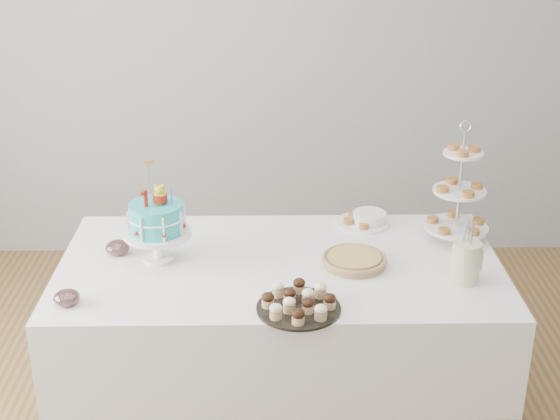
{
  "coord_description": "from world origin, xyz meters",
  "views": [
    {
      "loc": [
        -0.04,
        -2.72,
        2.32
      ],
      "look_at": [
        -0.0,
        0.3,
        1.02
      ],
      "focal_mm": 50.0,
      "sensor_mm": 36.0,
      "label": 1
    }
  ],
  "objects_px": {
    "table": "(280,308)",
    "birthday_cake": "(158,234)",
    "cupcake_tray": "(299,301)",
    "pastry_plate": "(363,221)",
    "plate_stack": "(369,218)",
    "utensil_pitcher": "(466,261)",
    "pie": "(354,260)",
    "tiered_stand": "(459,192)",
    "jam_bowl_b": "(117,248)",
    "jam_bowl_a": "(67,298)"
  },
  "relations": [
    {
      "from": "table",
      "to": "birthday_cake",
      "type": "bearing_deg",
      "value": 176.41
    },
    {
      "from": "birthday_cake",
      "to": "table",
      "type": "bearing_deg",
      "value": -24.78
    },
    {
      "from": "cupcake_tray",
      "to": "pastry_plate",
      "type": "height_order",
      "value": "cupcake_tray"
    },
    {
      "from": "cupcake_tray",
      "to": "plate_stack",
      "type": "height_order",
      "value": "cupcake_tray"
    },
    {
      "from": "plate_stack",
      "to": "utensil_pitcher",
      "type": "distance_m",
      "value": 0.67
    },
    {
      "from": "pie",
      "to": "tiered_stand",
      "type": "relative_size",
      "value": 0.49
    },
    {
      "from": "cupcake_tray",
      "to": "pie",
      "type": "distance_m",
      "value": 0.45
    },
    {
      "from": "birthday_cake",
      "to": "cupcake_tray",
      "type": "distance_m",
      "value": 0.74
    },
    {
      "from": "pie",
      "to": "utensil_pitcher",
      "type": "relative_size",
      "value": 1.06
    },
    {
      "from": "pie",
      "to": "jam_bowl_b",
      "type": "height_order",
      "value": "jam_bowl_b"
    },
    {
      "from": "cupcake_tray",
      "to": "utensil_pitcher",
      "type": "bearing_deg",
      "value": 17.69
    },
    {
      "from": "jam_bowl_b",
      "to": "tiered_stand",
      "type": "bearing_deg",
      "value": 4.79
    },
    {
      "from": "pastry_plate",
      "to": "utensil_pitcher",
      "type": "distance_m",
      "value": 0.68
    },
    {
      "from": "tiered_stand",
      "to": "utensil_pitcher",
      "type": "bearing_deg",
      "value": -97.27
    },
    {
      "from": "pastry_plate",
      "to": "jam_bowl_a",
      "type": "distance_m",
      "value": 1.45
    },
    {
      "from": "cupcake_tray",
      "to": "pastry_plate",
      "type": "bearing_deg",
      "value": 67.1
    },
    {
      "from": "pastry_plate",
      "to": "jam_bowl_b",
      "type": "xyz_separation_m",
      "value": [
        -1.13,
        -0.3,
        0.01
      ]
    },
    {
      "from": "pastry_plate",
      "to": "jam_bowl_a",
      "type": "bearing_deg",
      "value": -149.05
    },
    {
      "from": "pie",
      "to": "pastry_plate",
      "type": "relative_size",
      "value": 1.1
    },
    {
      "from": "birthday_cake",
      "to": "jam_bowl_b",
      "type": "xyz_separation_m",
      "value": [
        -0.19,
        0.06,
        -0.09
      ]
    },
    {
      "from": "plate_stack",
      "to": "pastry_plate",
      "type": "relative_size",
      "value": 0.62
    },
    {
      "from": "table",
      "to": "cupcake_tray",
      "type": "relative_size",
      "value": 5.81
    },
    {
      "from": "pie",
      "to": "plate_stack",
      "type": "relative_size",
      "value": 1.77
    },
    {
      "from": "plate_stack",
      "to": "pastry_plate",
      "type": "bearing_deg",
      "value": 176.48
    },
    {
      "from": "table",
      "to": "utensil_pitcher",
      "type": "distance_m",
      "value": 0.85
    },
    {
      "from": "table",
      "to": "pie",
      "type": "relative_size",
      "value": 6.81
    },
    {
      "from": "tiered_stand",
      "to": "pie",
      "type": "bearing_deg",
      "value": -152.75
    },
    {
      "from": "cupcake_tray",
      "to": "plate_stack",
      "type": "distance_m",
      "value": 0.88
    },
    {
      "from": "tiered_stand",
      "to": "jam_bowl_b",
      "type": "xyz_separation_m",
      "value": [
        -1.53,
        -0.13,
        -0.21
      ]
    },
    {
      "from": "jam_bowl_a",
      "to": "jam_bowl_b",
      "type": "bearing_deg",
      "value": 74.91
    },
    {
      "from": "cupcake_tray",
      "to": "table",
      "type": "bearing_deg",
      "value": 99.43
    },
    {
      "from": "table",
      "to": "cupcake_tray",
      "type": "bearing_deg",
      "value": -80.57
    },
    {
      "from": "cupcake_tray",
      "to": "pastry_plate",
      "type": "xyz_separation_m",
      "value": [
        0.34,
        0.8,
        -0.02
      ]
    },
    {
      "from": "plate_stack",
      "to": "jam_bowl_b",
      "type": "xyz_separation_m",
      "value": [
        -1.16,
        -0.3,
        -0.0
      ]
    },
    {
      "from": "jam_bowl_a",
      "to": "utensil_pitcher",
      "type": "distance_m",
      "value": 1.61
    },
    {
      "from": "plate_stack",
      "to": "utensil_pitcher",
      "type": "xyz_separation_m",
      "value": [
        0.33,
        -0.58,
        0.06
      ]
    },
    {
      "from": "cupcake_tray",
      "to": "plate_stack",
      "type": "bearing_deg",
      "value": 65.16
    },
    {
      "from": "birthday_cake",
      "to": "jam_bowl_a",
      "type": "relative_size",
      "value": 4.35
    },
    {
      "from": "table",
      "to": "birthday_cake",
      "type": "distance_m",
      "value": 0.63
    },
    {
      "from": "pie",
      "to": "tiered_stand",
      "type": "xyz_separation_m",
      "value": [
        0.49,
        0.25,
        0.21
      ]
    },
    {
      "from": "cupcake_tray",
      "to": "tiered_stand",
      "type": "distance_m",
      "value": 0.99
    },
    {
      "from": "pastry_plate",
      "to": "utensil_pitcher",
      "type": "height_order",
      "value": "utensil_pitcher"
    },
    {
      "from": "birthday_cake",
      "to": "plate_stack",
      "type": "bearing_deg",
      "value": -0.47
    },
    {
      "from": "birthday_cake",
      "to": "cupcake_tray",
      "type": "height_order",
      "value": "birthday_cake"
    },
    {
      "from": "tiered_stand",
      "to": "utensil_pitcher",
      "type": "distance_m",
      "value": 0.43
    },
    {
      "from": "tiered_stand",
      "to": "jam_bowl_a",
      "type": "bearing_deg",
      "value": -160.94
    },
    {
      "from": "jam_bowl_a",
      "to": "utensil_pitcher",
      "type": "xyz_separation_m",
      "value": [
        1.6,
        0.17,
        0.07
      ]
    },
    {
      "from": "pastry_plate",
      "to": "jam_bowl_a",
      "type": "relative_size",
      "value": 2.46
    },
    {
      "from": "birthday_cake",
      "to": "pie",
      "type": "bearing_deg",
      "value": -25.4
    },
    {
      "from": "birthday_cake",
      "to": "jam_bowl_a",
      "type": "bearing_deg",
      "value": -150.59
    }
  ]
}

